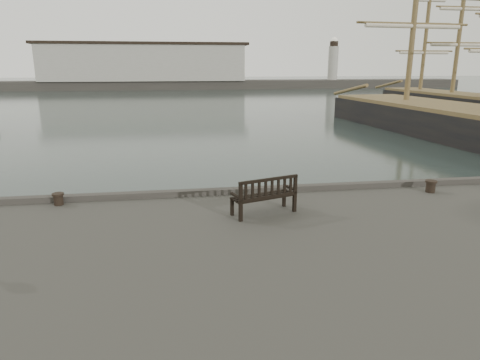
# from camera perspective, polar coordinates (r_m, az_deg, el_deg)

# --- Properties ---
(ground) EXTENTS (400.00, 400.00, 0.00)m
(ground) POSITION_cam_1_polar(r_m,az_deg,el_deg) (14.48, -1.53, -7.59)
(ground) COLOR black
(ground) RESTS_ON ground
(breakwater) EXTENTS (140.00, 9.50, 12.20)m
(breakwater) POSITION_cam_1_polar(r_m,az_deg,el_deg) (105.30, -10.68, 14.14)
(breakwater) COLOR #383530
(breakwater) RESTS_ON ground
(bench) EXTENTS (1.92, 1.17, 1.05)m
(bench) POSITION_cam_1_polar(r_m,az_deg,el_deg) (11.89, 3.24, -2.99)
(bench) COLOR black
(bench) RESTS_ON quay
(bollard_left) EXTENTS (0.42, 0.42, 0.36)m
(bollard_left) POSITION_cam_1_polar(r_m,az_deg,el_deg) (13.77, -23.06, -2.35)
(bollard_left) COLOR black
(bollard_left) RESTS_ON quay
(bollard_right) EXTENTS (0.48, 0.48, 0.39)m
(bollard_right) POSITION_cam_1_polar(r_m,az_deg,el_deg) (15.26, 24.08, -0.78)
(bollard_right) COLOR black
(bollard_right) RESTS_ON quay
(tall_ship_far) EXTENTS (5.64, 24.21, 20.67)m
(tall_ship_far) POSITION_cam_1_polar(r_m,az_deg,el_deg) (58.99, 26.23, 8.82)
(tall_ship_far) COLOR black
(tall_ship_far) RESTS_ON ground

